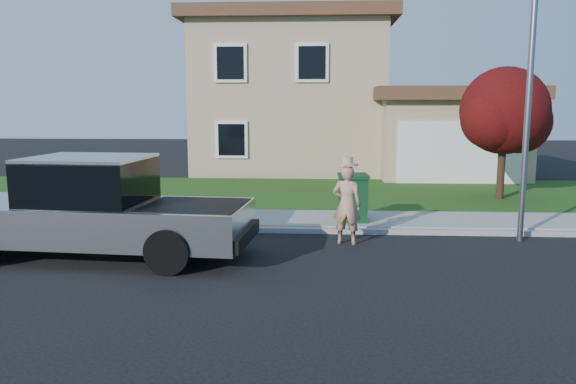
% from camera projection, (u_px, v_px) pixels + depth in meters
% --- Properties ---
extents(ground, '(80.00, 80.00, 0.00)m').
position_uv_depth(ground, '(245.00, 267.00, 10.28)').
color(ground, black).
rests_on(ground, ground).
extents(curb, '(40.00, 0.20, 0.12)m').
position_uv_depth(curb, '(304.00, 230.00, 13.07)').
color(curb, gray).
rests_on(curb, ground).
extents(sidewalk, '(40.00, 2.00, 0.15)m').
position_uv_depth(sidewalk, '(306.00, 220.00, 14.16)').
color(sidewalk, gray).
rests_on(sidewalk, ground).
extents(lawn, '(40.00, 7.00, 0.10)m').
position_uv_depth(lawn, '(309.00, 194.00, 18.60)').
color(lawn, '#1F4112').
rests_on(lawn, ground).
extents(house, '(14.00, 11.30, 6.85)m').
position_uv_depth(house, '(320.00, 101.00, 25.89)').
color(house, tan).
rests_on(house, ground).
extents(pickup_truck, '(6.13, 2.55, 1.97)m').
position_uv_depth(pickup_truck, '(97.00, 210.00, 10.90)').
color(pickup_truck, black).
rests_on(pickup_truck, ground).
extents(woman, '(0.70, 0.54, 1.87)m').
position_uv_depth(woman, '(347.00, 203.00, 11.93)').
color(woman, tan).
rests_on(woman, ground).
extents(ornamental_tree, '(2.92, 2.63, 4.01)m').
position_uv_depth(ornamental_tree, '(506.00, 115.00, 16.94)').
color(ornamental_tree, black).
rests_on(ornamental_tree, lawn).
extents(trash_bin, '(0.75, 0.85, 1.14)m').
position_uv_depth(trash_bin, '(353.00, 197.00, 13.66)').
color(trash_bin, '#0F371A').
rests_on(trash_bin, sidewalk).
extents(street_lamp, '(0.29, 0.72, 5.47)m').
position_uv_depth(street_lamp, '(529.00, 97.00, 11.75)').
color(street_lamp, slate).
rests_on(street_lamp, ground).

